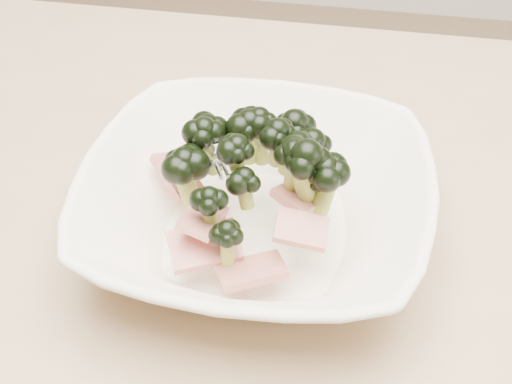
% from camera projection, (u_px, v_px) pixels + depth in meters
% --- Properties ---
extents(dining_table, '(1.20, 0.80, 0.75)m').
position_uv_depth(dining_table, '(290.00, 324.00, 0.66)').
color(dining_table, tan).
rests_on(dining_table, ground).
extents(broccoli_dish, '(0.29, 0.29, 0.12)m').
position_uv_depth(broccoli_dish, '(257.00, 200.00, 0.58)').
color(broccoli_dish, white).
rests_on(broccoli_dish, dining_table).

